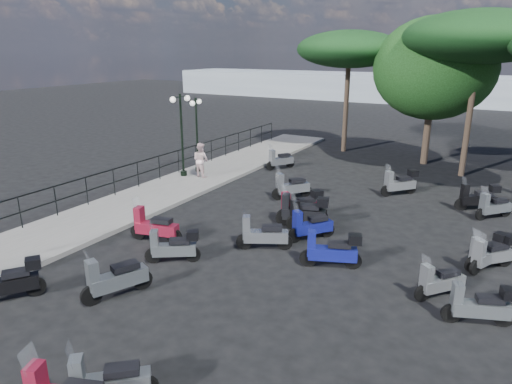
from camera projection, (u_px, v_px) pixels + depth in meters
The scene contains 30 objects.
ground at pixel (256, 260), 13.17m from camera, with size 120.00×120.00×0.00m, color black.
sidewalk at pixel (154, 196), 18.70m from camera, with size 3.00×30.00×0.15m, color #63625F.
railing at pixel (126, 174), 18.90m from camera, with size 0.04×26.04×1.10m.
lamp_post_1 at pixel (182, 130), 20.78m from camera, with size 0.41×1.10×3.78m.
lamp_post_2 at pixel (197, 130), 21.58m from camera, with size 0.44×1.02×3.53m.
pedestrian_far at pixel (201, 160), 21.00m from camera, with size 0.78×0.60×1.60m, color beige.
scooter_1 at pixel (8, 282), 10.92m from camera, with size 1.13×1.44×1.33m.
scooter_2 at pixel (173, 247), 12.91m from camera, with size 1.39×1.01×1.26m.
scooter_3 at pixel (154, 227), 14.33m from camera, with size 1.75×0.67×1.41m.
scooter_4 at pixel (291, 187), 18.48m from camera, with size 1.20×1.43×1.40m.
scooter_5 at pixel (280, 160), 23.02m from camera, with size 0.97×1.48×1.32m.
scooter_6 at pixel (108, 383), 7.70m from camera, with size 1.27×1.14×1.28m.
scooter_8 at pixel (115, 279), 11.07m from camera, with size 0.91×1.70×1.44m.
scooter_9 at pixel (311, 226), 14.45m from camera, with size 1.11×1.37×1.32m.
scooter_10 at pixel (301, 206), 16.08m from camera, with size 1.28×1.44×1.40m.
scooter_13 at pixel (263, 235), 13.75m from camera, with size 1.57×0.95×1.37m.
scooter_14 at pixel (303, 212), 15.45m from camera, with size 1.81×0.77×1.46m.
scooter_15 at pixel (307, 214), 15.53m from camera, with size 1.05×1.38×1.30m.
scooter_16 at pixel (400, 183), 18.90m from camera, with size 1.25×1.39×1.36m.
scooter_19 at pixel (332, 251), 12.58m from camera, with size 1.64×0.87×1.37m.
scooter_20 at pixel (440, 282), 11.09m from camera, with size 1.03×1.22×1.20m.
scooter_21 at pixel (491, 253), 12.52m from camera, with size 1.20×1.23×1.25m.
scooter_22 at pixel (494, 207), 16.28m from camera, with size 1.12×1.24×1.26m.
scooter_26 at pixel (480, 306), 9.97m from camera, with size 1.48×0.78×1.24m.
scooter_27 at pixel (488, 254), 12.51m from camera, with size 0.86×1.46×1.25m.
scooter_28 at pixel (478, 198), 17.10m from camera, with size 1.48×0.98×1.31m.
broadleaf_tree at pixel (434, 69), 22.82m from camera, with size 6.00×6.00×7.45m.
pine_0 at pixel (480, 37), 20.06m from camera, with size 6.70×6.70×7.53m.
pine_2 at pixel (349, 49), 25.50m from camera, with size 5.92×5.92×6.86m.
distant_hills at pixel (458, 90), 50.04m from camera, with size 70.00×8.00×3.00m, color gray.
Camera 1 is at (5.92, -10.40, 5.84)m, focal length 32.00 mm.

